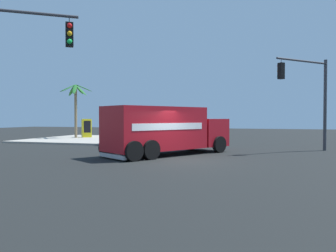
{
  "coord_description": "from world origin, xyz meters",
  "views": [
    {
      "loc": [
        -15.88,
        -4.06,
        2.12
      ],
      "look_at": [
        2.96,
        1.76,
        1.63
      ],
      "focal_mm": 35.37,
      "sensor_mm": 36.0,
      "label": 1
    }
  ],
  "objects_px": {
    "vending_machine_red": "(87,128)",
    "palm_tree_far": "(76,100)",
    "traffic_light_secondary": "(310,90)",
    "delivery_truck": "(166,130)",
    "pickup_white": "(135,136)"
  },
  "relations": [
    {
      "from": "traffic_light_secondary",
      "to": "palm_tree_far",
      "type": "height_order",
      "value": "traffic_light_secondary"
    },
    {
      "from": "traffic_light_secondary",
      "to": "palm_tree_far",
      "type": "bearing_deg",
      "value": 73.23
    },
    {
      "from": "vending_machine_red",
      "to": "palm_tree_far",
      "type": "relative_size",
      "value": 0.35
    },
    {
      "from": "pickup_white",
      "to": "palm_tree_far",
      "type": "height_order",
      "value": "palm_tree_far"
    },
    {
      "from": "delivery_truck",
      "to": "pickup_white",
      "type": "height_order",
      "value": "delivery_truck"
    },
    {
      "from": "vending_machine_red",
      "to": "palm_tree_far",
      "type": "bearing_deg",
      "value": 146.55
    },
    {
      "from": "delivery_truck",
      "to": "vending_machine_red",
      "type": "relative_size",
      "value": 4.29
    },
    {
      "from": "pickup_white",
      "to": "delivery_truck",
      "type": "bearing_deg",
      "value": -141.44
    },
    {
      "from": "delivery_truck",
      "to": "vending_machine_red",
      "type": "distance_m",
      "value": 16.75
    },
    {
      "from": "delivery_truck",
      "to": "vending_machine_red",
      "type": "xyz_separation_m",
      "value": [
        11.56,
        12.11,
        -0.37
      ]
    },
    {
      "from": "vending_machine_red",
      "to": "pickup_white",
      "type": "bearing_deg",
      "value": -128.78
    },
    {
      "from": "vending_machine_red",
      "to": "delivery_truck",
      "type": "bearing_deg",
      "value": -133.66
    },
    {
      "from": "pickup_white",
      "to": "vending_machine_red",
      "type": "xyz_separation_m",
      "value": [
        6.48,
        8.06,
        0.34
      ]
    },
    {
      "from": "traffic_light_secondary",
      "to": "pickup_white",
      "type": "relative_size",
      "value": 1.1
    },
    {
      "from": "palm_tree_far",
      "to": "delivery_truck",
      "type": "bearing_deg",
      "value": -129.71
    }
  ]
}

